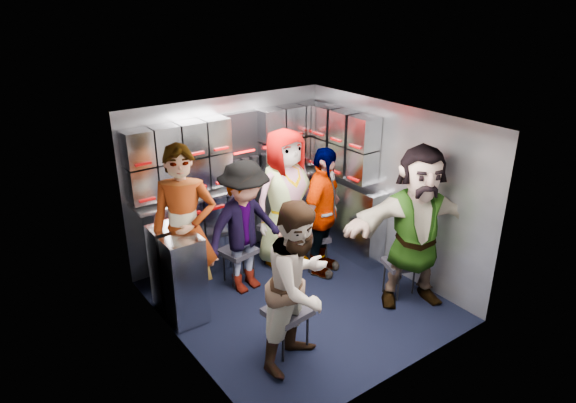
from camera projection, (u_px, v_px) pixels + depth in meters
floor at (298, 300)px, 5.89m from camera, size 3.00×3.00×0.00m
wall_back at (229, 178)px, 6.60m from camera, size 2.80×0.04×2.10m
wall_left at (178, 254)px, 4.72m from camera, size 0.04×3.00×2.10m
wall_right at (390, 189)px, 6.24m from camera, size 0.04×3.00×2.10m
ceiling at (300, 121)px, 5.07m from camera, size 2.80×3.00×0.02m
cart_bank_back at (239, 223)px, 6.66m from camera, size 2.68×0.38×0.99m
cart_bank_left at (178, 274)px, 5.47m from camera, size 0.38×0.76×0.99m
counter at (237, 185)px, 6.46m from camera, size 2.68×0.42×0.03m
locker_bank_back at (233, 148)px, 6.32m from camera, size 2.68×0.28×0.82m
locker_bank_right at (344, 143)px, 6.51m from camera, size 0.28×1.00×0.82m
right_cabinet at (346, 217)px, 6.82m from camera, size 0.28×1.20×1.00m
coffee_niche at (243, 146)px, 6.47m from camera, size 0.46×0.16×0.84m
red_latch_strip at (246, 200)px, 6.36m from camera, size 2.60×0.02×0.03m
jump_seat_near_left at (288, 314)px, 4.95m from camera, size 0.44×0.42×0.47m
jump_seat_mid_left at (238, 253)px, 6.12m from camera, size 0.43×0.42×0.44m
jump_seat_center at (277, 227)px, 6.68m from camera, size 0.52×0.51×0.48m
jump_seat_mid_right at (313, 239)px, 6.47m from camera, size 0.44×0.42×0.43m
jump_seat_near_right at (400, 265)px, 5.90m from camera, size 0.44×0.43×0.41m
attendant_standing at (185, 232)px, 5.40m from camera, size 0.82×0.75×1.89m
attendant_arc_a at (299, 285)px, 4.66m from camera, size 0.96×0.85×1.64m
attendant_arc_b at (245, 228)px, 5.83m from camera, size 1.07×0.68×1.59m
attendant_arc_c at (285, 199)px, 6.37m from camera, size 0.88×0.57×1.79m
attendant_arc_d at (323, 213)px, 6.17m from camera, size 1.03×0.80×1.63m
attendant_arc_e at (417, 227)px, 5.55m from camera, size 1.77×1.29×1.85m
bottle_left at (230, 177)px, 6.29m from camera, size 0.06×0.06×0.28m
bottle_mid at (238, 176)px, 6.36m from camera, size 0.07×0.07×0.26m
bottle_right at (273, 169)px, 6.65m from camera, size 0.07×0.07×0.22m
cup_left at (182, 196)px, 5.97m from camera, size 0.08×0.08×0.10m
cup_right at (277, 173)px, 6.69m from camera, size 0.08×0.08×0.10m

